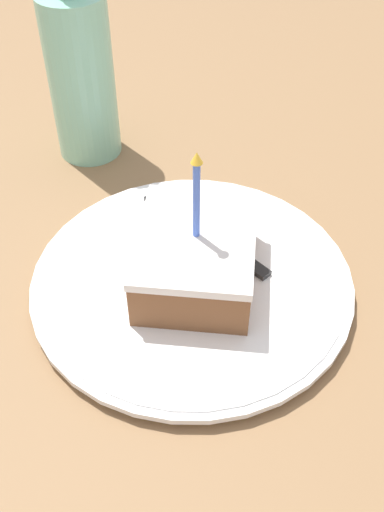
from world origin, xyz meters
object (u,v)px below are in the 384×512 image
at_px(cake_slice, 196,256).
at_px(plate, 192,281).
at_px(bottle, 81,72).
at_px(fork, 197,226).

bearing_deg(cake_slice, plate, 170.87).
height_order(plate, bottle, bottle).
distance_m(fork, bottle, 0.22).
distance_m(cake_slice, bottle, 0.26).
xyz_separation_m(plate, fork, (-0.00, 0.07, 0.01)).
bearing_deg(cake_slice, fork, 94.93).
bearing_deg(fork, plate, -88.13).
xyz_separation_m(fork, bottle, (-0.14, 0.14, 0.08)).
bearing_deg(fork, bottle, 134.83).
relative_size(cake_slice, bottle, 0.55).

